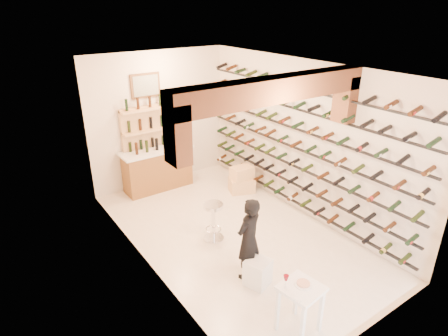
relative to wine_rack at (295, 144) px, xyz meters
name	(u,v)px	position (x,y,z in m)	size (l,w,h in m)	color
ground	(233,233)	(-1.53, 0.00, -1.55)	(6.00, 6.00, 0.00)	white
room_shell	(243,127)	(-1.53, -0.26, 0.70)	(3.52, 6.02, 3.21)	beige
wine_rack	(295,144)	(0.00, 0.00, 0.00)	(0.32, 5.70, 2.56)	black
back_counter	(158,168)	(-1.83, 2.65, -1.02)	(1.70, 0.62, 1.29)	brown
back_shelving	(151,140)	(-1.83, 2.89, -0.38)	(1.40, 0.31, 2.73)	tan
tasting_table	(300,295)	(-2.20, -2.44, -0.94)	(0.58, 0.58, 0.91)	white
white_stool	(258,272)	(-2.06, -1.40, -1.32)	(0.36, 0.36, 0.45)	white
person	(249,239)	(-2.06, -1.14, -0.83)	(0.52, 0.34, 1.43)	black
chrome_barstool	(213,219)	(-1.94, 0.06, -1.11)	(0.39, 0.39, 0.76)	silver
crate_lower	(242,185)	(-0.29, 1.34, -1.38)	(0.57, 0.40, 0.34)	#EABA80
crate_upper	(242,173)	(-0.29, 1.34, -1.06)	(0.51, 0.35, 0.29)	#EABA80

